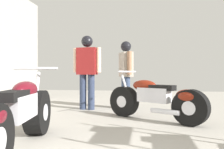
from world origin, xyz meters
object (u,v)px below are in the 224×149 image
(mechanic_in_blue, at_px, (126,68))
(mechanic_with_helmet, at_px, (87,65))
(motorcycle_maroon_cruiser, at_px, (17,116))
(motorcycle_black_naked, at_px, (156,100))

(mechanic_in_blue, xyz_separation_m, mechanic_with_helmet, (-0.92, -0.27, 0.07))
(motorcycle_maroon_cruiser, distance_m, mechanic_in_blue, 3.49)
(mechanic_in_blue, bearing_deg, motorcycle_maroon_cruiser, -105.73)
(motorcycle_black_naked, relative_size, mechanic_with_helmet, 1.00)
(motorcycle_black_naked, bearing_deg, mechanic_in_blue, 115.88)
(mechanic_in_blue, distance_m, mechanic_with_helmet, 0.96)
(mechanic_with_helmet, bearing_deg, motorcycle_black_naked, -34.96)
(motorcycle_maroon_cruiser, xyz_separation_m, motorcycle_black_naked, (1.60, 1.93, -0.01))
(motorcycle_black_naked, bearing_deg, mechanic_with_helmet, 145.04)
(mechanic_in_blue, relative_size, mechanic_with_helmet, 0.94)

